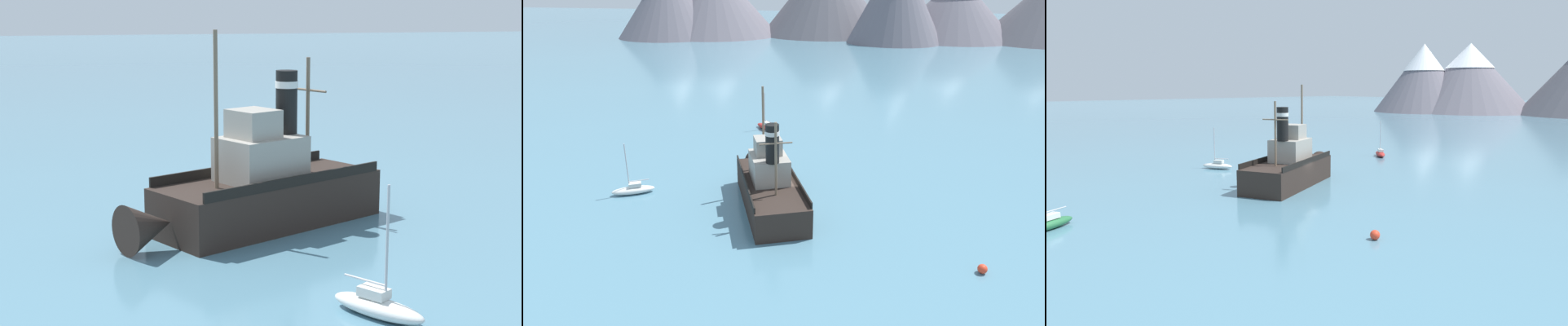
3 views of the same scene
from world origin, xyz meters
The scene contains 5 objects.
ground_plane centered at (0.00, 0.00, 0.00)m, with size 600.00×600.00×0.00m, color teal.
old_tugboat centered at (-1.69, -0.18, 1.83)m, with size 9.15×14.48×9.90m.
sailboat_red centered at (-7.91, 21.22, 0.43)m, with size 3.61×3.30×4.90m.
sailboat_white centered at (-14.43, -1.03, 0.43)m, with size 3.82×2.92×4.90m.
mooring_buoy centered at (14.92, -6.97, 0.32)m, with size 0.65×0.65×0.65m, color red.
Camera 2 is at (8.14, -35.70, 18.14)m, focal length 32.00 mm.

